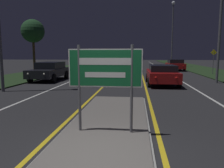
% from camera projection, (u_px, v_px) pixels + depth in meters
% --- Properties ---
extents(ground_plane, '(160.00, 160.00, 0.00)m').
position_uv_depth(ground_plane, '(94.00, 164.00, 4.05)').
color(ground_plane, '#232326').
extents(median_island, '(2.29, 9.22, 0.10)m').
position_uv_depth(median_island, '(105.00, 133.00, 5.54)').
color(median_island, '#999993').
rests_on(median_island, ground_plane).
extents(verge_left, '(5.00, 100.00, 0.08)m').
position_uv_depth(verge_left, '(46.00, 72.00, 24.80)').
color(verge_left, '#1E3319').
rests_on(verge_left, ground_plane).
extents(verge_right, '(5.00, 100.00, 0.08)m').
position_uv_depth(verge_right, '(221.00, 74.00, 22.68)').
color(verge_right, '#1E3319').
rests_on(verge_right, ground_plane).
extents(centre_line_yellow_left, '(0.12, 70.00, 0.01)m').
position_uv_depth(centre_line_yellow_left, '(121.00, 70.00, 28.82)').
color(centre_line_yellow_left, gold).
rests_on(centre_line_yellow_left, ground_plane).
extents(centre_line_yellow_right, '(0.12, 70.00, 0.01)m').
position_uv_depth(centre_line_yellow_right, '(141.00, 70.00, 28.52)').
color(centre_line_yellow_right, gold).
rests_on(centre_line_yellow_right, ground_plane).
extents(lane_line_white_left, '(0.12, 70.00, 0.01)m').
position_uv_depth(lane_line_white_left, '(99.00, 70.00, 29.14)').
color(lane_line_white_left, silver).
rests_on(lane_line_white_left, ground_plane).
extents(lane_line_white_right, '(0.12, 70.00, 0.01)m').
position_uv_depth(lane_line_white_right, '(163.00, 70.00, 28.20)').
color(lane_line_white_right, silver).
rests_on(lane_line_white_right, ground_plane).
extents(edge_line_white_left, '(0.10, 70.00, 0.01)m').
position_uv_depth(edge_line_white_left, '(77.00, 70.00, 29.47)').
color(edge_line_white_left, silver).
rests_on(edge_line_white_left, ground_plane).
extents(edge_line_white_right, '(0.10, 70.00, 0.01)m').
position_uv_depth(edge_line_white_right, '(187.00, 70.00, 27.87)').
color(edge_line_white_right, silver).
rests_on(edge_line_white_right, ground_plane).
extents(highway_sign, '(1.81, 0.07, 2.16)m').
position_uv_depth(highway_sign, '(105.00, 72.00, 5.33)').
color(highway_sign, '#56565B').
rests_on(highway_sign, median_island).
extents(streetlight_right_far, '(0.54, 0.54, 10.37)m').
position_uv_depth(streetlight_right_far, '(173.00, 25.00, 34.85)').
color(streetlight_right_far, '#56565B').
rests_on(streetlight_right_far, ground_plane).
extents(car_receding_0, '(2.01, 4.49, 1.34)m').
position_uv_depth(car_receding_0, '(162.00, 74.00, 14.69)').
color(car_receding_0, maroon).
rests_on(car_receding_0, ground_plane).
extents(car_receding_1, '(2.03, 4.33, 1.42)m').
position_uv_depth(car_receding_1, '(175.00, 65.00, 27.64)').
color(car_receding_1, maroon).
rests_on(car_receding_1, ground_plane).
extents(car_approaching_0, '(2.02, 4.71, 1.43)m').
position_uv_depth(car_approaching_0, '(50.00, 71.00, 17.29)').
color(car_approaching_0, black).
rests_on(car_approaching_0, ground_plane).
extents(car_approaching_1, '(1.90, 4.84, 1.52)m').
position_uv_depth(car_approaching_1, '(85.00, 64.00, 28.04)').
color(car_approaching_1, maroon).
rests_on(car_approaching_1, ground_plane).
extents(car_approaching_2, '(2.03, 4.47, 1.39)m').
position_uv_depth(car_approaching_2, '(98.00, 62.00, 38.93)').
color(car_approaching_2, '#4C514C').
rests_on(car_approaching_2, ground_plane).
extents(warning_sign, '(0.60, 0.06, 2.45)m').
position_uv_depth(warning_sign, '(213.00, 59.00, 21.82)').
color(warning_sign, '#56565B').
rests_on(warning_sign, verge_right).
extents(roadside_palm_left, '(2.32, 2.32, 5.46)m').
position_uv_depth(roadside_palm_left, '(33.00, 31.00, 22.00)').
color(roadside_palm_left, '#4C3823').
rests_on(roadside_palm_left, verge_left).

